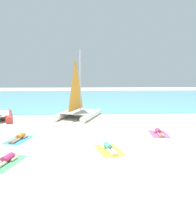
# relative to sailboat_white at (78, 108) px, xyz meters

# --- Properties ---
(ground_plane) EXTENTS (120.00, 120.00, 0.00)m
(ground_plane) POSITION_rel_sailboat_white_xyz_m (1.57, 1.17, -0.91)
(ground_plane) COLOR beige
(ocean_water) EXTENTS (120.00, 40.00, 0.05)m
(ocean_water) POSITION_rel_sailboat_white_xyz_m (1.57, 21.49, -0.89)
(ocean_water) COLOR #5BB2C1
(ocean_water) RESTS_ON ground
(sailboat_white) EXTENTS (4.38, 5.41, 6.12)m
(sailboat_white) POSITION_rel_sailboat_white_xyz_m (0.00, 0.00, 0.00)
(sailboat_white) COLOR white
(sailboat_white) RESTS_ON ground
(towel_leftmost) EXTENTS (1.46, 2.08, 0.01)m
(towel_leftmost) POSITION_rel_sailboat_white_xyz_m (-3.23, -6.62, -0.91)
(towel_leftmost) COLOR #338CD8
(towel_leftmost) RESTS_ON ground
(sunbather_leftmost) EXTENTS (0.71, 1.56, 0.30)m
(sunbather_leftmost) POSITION_rel_sailboat_white_xyz_m (-3.22, -6.55, -0.78)
(sunbather_leftmost) COLOR orange
(sunbather_leftmost) RESTS_ON towel_leftmost
(towel_center_left) EXTENTS (1.53, 2.11, 0.01)m
(towel_center_left) POSITION_rel_sailboat_white_xyz_m (-2.73, -9.96, -0.91)
(towel_center_left) COLOR #4CB266
(towel_center_left) RESTS_ON ground
(sunbather_center_left) EXTENTS (0.76, 1.55, 0.30)m
(sunbather_center_left) POSITION_rel_sailboat_white_xyz_m (-2.72, -9.90, -0.78)
(sunbather_center_left) COLOR #D83372
(sunbather_center_left) RESTS_ON towel_center_left
(towel_center_right) EXTENTS (1.50, 2.10, 0.01)m
(towel_center_right) POSITION_rel_sailboat_white_xyz_m (1.87, -8.67, -0.91)
(towel_center_right) COLOR yellow
(towel_center_right) RESTS_ON ground
(sunbather_center_right) EXTENTS (0.74, 1.56, 0.30)m
(sunbather_center_right) POSITION_rel_sailboat_white_xyz_m (1.86, -8.61, -0.78)
(sunbather_center_right) COLOR #3FB28C
(sunbather_center_right) RESTS_ON towel_center_right
(towel_rightmost) EXTENTS (1.30, 2.01, 0.01)m
(towel_rightmost) POSITION_rel_sailboat_white_xyz_m (5.42, -5.92, -0.91)
(towel_rightmost) COLOR #D84C99
(towel_rightmost) RESTS_ON ground
(sunbather_rightmost) EXTENTS (0.59, 1.57, 0.30)m
(sunbather_rightmost) POSITION_rel_sailboat_white_xyz_m (5.43, -5.85, -0.78)
(sunbather_rightmost) COLOR #D83372
(sunbather_rightmost) RESTS_ON towel_rightmost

